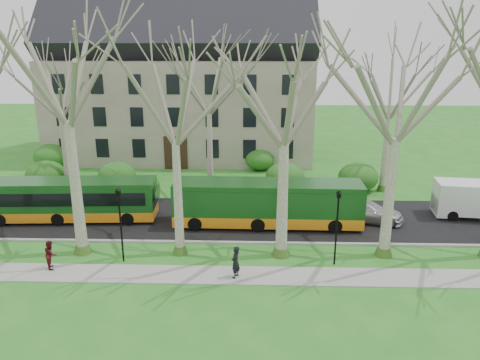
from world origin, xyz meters
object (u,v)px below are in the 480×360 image
object	(u,v)px
bus_follow	(267,203)
pedestrian_b	(51,254)
bus_lead	(70,199)
sedan	(367,211)
pedestrian_a	(236,262)
van_a	(478,200)

from	to	relation	value
bus_follow	pedestrian_b	xyz separation A→B (m)	(-12.06, -6.43, -0.76)
pedestrian_b	bus_lead	bearing A→B (deg)	-10.88
sedan	pedestrian_a	xyz separation A→B (m)	(-8.74, -8.09, 0.19)
van_a	bus_lead	bearing A→B (deg)	-170.86
sedan	pedestrian_a	bearing A→B (deg)	147.94
bus_lead	sedan	world-z (taller)	bus_lead
van_a	pedestrian_a	size ratio (longest dim) A/B	3.26
bus_lead	van_a	size ratio (longest dim) A/B	2.01
bus_follow	sedan	distance (m)	6.99
van_a	pedestrian_a	distance (m)	18.90
bus_follow	pedestrian_b	size ratio (longest dim) A/B	7.77
bus_lead	bus_follow	distance (m)	13.59
bus_follow	pedestrian_a	bearing A→B (deg)	-103.74
bus_follow	sedan	xyz separation A→B (m)	(6.87, 0.90, -0.86)
bus_lead	pedestrian_a	xyz separation A→B (m)	(11.71, -7.79, -0.57)
van_a	pedestrian_b	size ratio (longest dim) A/B	3.61
pedestrian_a	pedestrian_b	world-z (taller)	pedestrian_a
bus_lead	van_a	xyz separation A→B (m)	(28.35, 1.18, -0.19)
bus_lead	bus_follow	bearing A→B (deg)	-5.59
sedan	van_a	bearing A→B (deg)	-68.51
bus_follow	pedestrian_b	world-z (taller)	bus_follow
bus_lead	pedestrian_a	bearing A→B (deg)	-36.69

